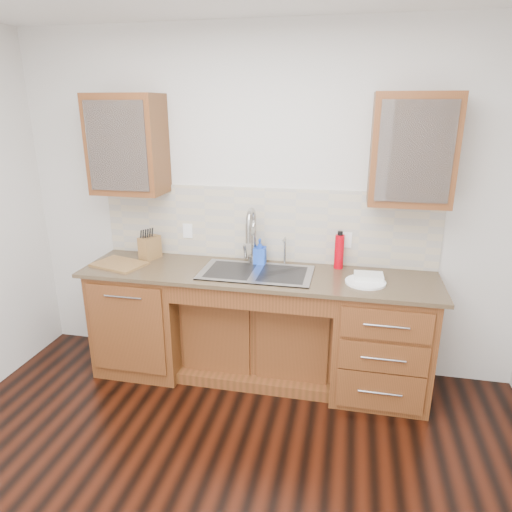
% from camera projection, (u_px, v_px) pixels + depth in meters
% --- Properties ---
extents(wall_back, '(4.00, 0.10, 2.70)m').
position_uv_depth(wall_back, '(266.00, 205.00, 3.66)').
color(wall_back, silver).
rests_on(wall_back, ground).
extents(base_cabinet_left, '(0.70, 0.62, 0.88)m').
position_uv_depth(base_cabinet_left, '(146.00, 316.00, 3.80)').
color(base_cabinet_left, '#593014').
rests_on(base_cabinet_left, ground).
extents(base_cabinet_center, '(1.20, 0.44, 0.70)m').
position_uv_depth(base_cabinet_center, '(259.00, 332.00, 3.72)').
color(base_cabinet_center, '#593014').
rests_on(base_cabinet_center, ground).
extents(base_cabinet_right, '(0.70, 0.62, 0.88)m').
position_uv_depth(base_cabinet_right, '(381.00, 339.00, 3.43)').
color(base_cabinet_right, '#593014').
rests_on(base_cabinet_right, ground).
extents(countertop, '(2.70, 0.65, 0.03)m').
position_uv_depth(countertop, '(257.00, 274.00, 3.46)').
color(countertop, '#84705B').
rests_on(countertop, base_cabinet_left).
extents(backsplash, '(2.70, 0.02, 0.59)m').
position_uv_depth(backsplash, '(265.00, 225.00, 3.65)').
color(backsplash, beige).
rests_on(backsplash, wall_back).
extents(sink, '(0.84, 0.46, 0.19)m').
position_uv_depth(sink, '(256.00, 284.00, 3.46)').
color(sink, '#9E9EA5').
rests_on(sink, countertop).
extents(faucet, '(0.04, 0.04, 0.40)m').
position_uv_depth(faucet, '(254.00, 239.00, 3.60)').
color(faucet, '#999993').
rests_on(faucet, countertop).
extents(filter_tap, '(0.02, 0.02, 0.24)m').
position_uv_depth(filter_tap, '(285.00, 250.00, 3.59)').
color(filter_tap, '#999993').
rests_on(filter_tap, countertop).
extents(upper_cabinet_left, '(0.55, 0.34, 0.75)m').
position_uv_depth(upper_cabinet_left, '(128.00, 145.00, 3.51)').
color(upper_cabinet_left, '#593014').
rests_on(upper_cabinet_left, wall_back).
extents(upper_cabinet_right, '(0.55, 0.34, 0.75)m').
position_uv_depth(upper_cabinet_right, '(412.00, 150.00, 3.10)').
color(upper_cabinet_right, '#593014').
rests_on(upper_cabinet_right, wall_back).
extents(outlet_left, '(0.08, 0.01, 0.12)m').
position_uv_depth(outlet_left, '(188.00, 231.00, 3.79)').
color(outlet_left, white).
rests_on(outlet_left, backsplash).
extents(outlet_right, '(0.08, 0.01, 0.12)m').
position_uv_depth(outlet_right, '(347.00, 240.00, 3.54)').
color(outlet_right, white).
rests_on(outlet_right, backsplash).
extents(soap_bottle, '(0.10, 0.10, 0.21)m').
position_uv_depth(soap_bottle, '(260.00, 252.00, 3.60)').
color(soap_bottle, blue).
rests_on(soap_bottle, countertop).
extents(water_bottle, '(0.08, 0.08, 0.27)m').
position_uv_depth(water_bottle, '(339.00, 252.00, 3.50)').
color(water_bottle, '#BC000D').
rests_on(water_bottle, countertop).
extents(plate, '(0.34, 0.34, 0.02)m').
position_uv_depth(plate, '(365.00, 282.00, 3.24)').
color(plate, white).
rests_on(plate, countertop).
extents(dish_towel, '(0.21, 0.16, 0.03)m').
position_uv_depth(dish_towel, '(369.00, 276.00, 3.29)').
color(dish_towel, beige).
rests_on(dish_towel, plate).
extents(knife_block, '(0.16, 0.19, 0.19)m').
position_uv_depth(knife_block, '(150.00, 248.00, 3.74)').
color(knife_block, olive).
rests_on(knife_block, countertop).
extents(cutting_board, '(0.45, 0.37, 0.02)m').
position_uv_depth(cutting_board, '(119.00, 264.00, 3.60)').
color(cutting_board, brown).
rests_on(cutting_board, countertop).
extents(cup_left_a, '(0.16, 0.16, 0.09)m').
position_uv_depth(cup_left_a, '(114.00, 151.00, 3.55)').
color(cup_left_a, white).
rests_on(cup_left_a, upper_cabinet_left).
extents(cup_left_b, '(0.13, 0.13, 0.10)m').
position_uv_depth(cup_left_b, '(142.00, 151.00, 3.51)').
color(cup_left_b, white).
rests_on(cup_left_b, upper_cabinet_left).
extents(cup_right_a, '(0.11, 0.11, 0.09)m').
position_uv_depth(cup_right_a, '(390.00, 158.00, 3.15)').
color(cup_right_a, white).
rests_on(cup_right_a, upper_cabinet_right).
extents(cup_right_b, '(0.09, 0.09, 0.08)m').
position_uv_depth(cup_right_b, '(426.00, 159.00, 3.10)').
color(cup_right_b, white).
rests_on(cup_right_b, upper_cabinet_right).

